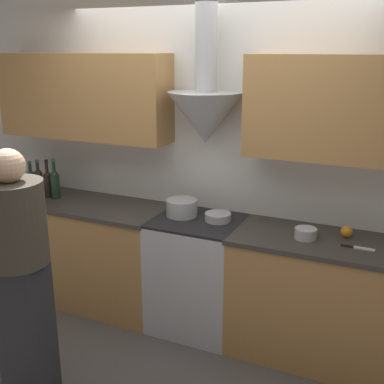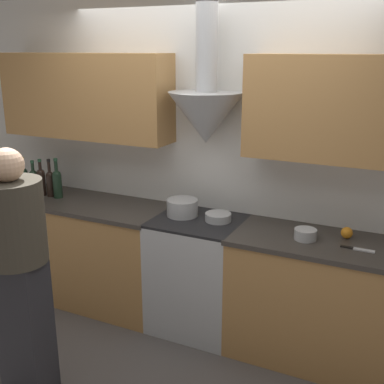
{
  "view_description": "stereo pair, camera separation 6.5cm",
  "coord_description": "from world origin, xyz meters",
  "px_view_note": "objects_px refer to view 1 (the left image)",
  "views": [
    {
      "loc": [
        1.41,
        -2.84,
        2.18
      ],
      "look_at": [
        0.0,
        0.24,
        1.17
      ],
      "focal_mm": 45.0,
      "sensor_mm": 36.0,
      "label": 1
    },
    {
      "loc": [
        1.47,
        -2.81,
        2.18
      ],
      "look_at": [
        0.0,
        0.24,
        1.17
      ],
      "focal_mm": 45.0,
      "sensor_mm": 36.0,
      "label": 2
    }
  ],
  "objects_px": {
    "stove_range": "(197,274)",
    "wine_bottle_3": "(39,181)",
    "stock_pot": "(182,208)",
    "person_foreground_left": "(19,269)",
    "wine_bottle_0": "(14,177)",
    "orange_fruit": "(347,232)",
    "wine_bottle_2": "(31,181)",
    "mixing_bowl": "(218,217)",
    "wine_bottle_1": "(21,180)",
    "saucepan": "(306,233)",
    "wine_bottle_5": "(55,183)",
    "wine_bottle_4": "(48,183)"
  },
  "relations": [
    {
      "from": "wine_bottle_2",
      "to": "wine_bottle_3",
      "type": "distance_m",
      "value": 0.09
    },
    {
      "from": "wine_bottle_0",
      "to": "saucepan",
      "type": "distance_m",
      "value": 2.66
    },
    {
      "from": "saucepan",
      "to": "stove_range",
      "type": "bearing_deg",
      "value": 177.41
    },
    {
      "from": "wine_bottle_4",
      "to": "stock_pot",
      "type": "bearing_deg",
      "value": 1.97
    },
    {
      "from": "wine_bottle_3",
      "to": "mixing_bowl",
      "type": "bearing_deg",
      "value": 2.1
    },
    {
      "from": "wine_bottle_5",
      "to": "saucepan",
      "type": "height_order",
      "value": "wine_bottle_5"
    },
    {
      "from": "wine_bottle_0",
      "to": "orange_fruit",
      "type": "xyz_separation_m",
      "value": [
        2.91,
        0.12,
        -0.1
      ]
    },
    {
      "from": "stove_range",
      "to": "person_foreground_left",
      "type": "height_order",
      "value": "person_foreground_left"
    },
    {
      "from": "stove_range",
      "to": "mixing_bowl",
      "type": "bearing_deg",
      "value": 16.59
    },
    {
      "from": "mixing_bowl",
      "to": "stove_range",
      "type": "bearing_deg",
      "value": -163.41
    },
    {
      "from": "wine_bottle_5",
      "to": "orange_fruit",
      "type": "height_order",
      "value": "wine_bottle_5"
    },
    {
      "from": "wine_bottle_2",
      "to": "wine_bottle_4",
      "type": "relative_size",
      "value": 0.91
    },
    {
      "from": "wine_bottle_4",
      "to": "mixing_bowl",
      "type": "relative_size",
      "value": 1.68
    },
    {
      "from": "wine_bottle_3",
      "to": "orange_fruit",
      "type": "bearing_deg",
      "value": 2.68
    },
    {
      "from": "stove_range",
      "to": "wine_bottle_1",
      "type": "height_order",
      "value": "wine_bottle_1"
    },
    {
      "from": "wine_bottle_1",
      "to": "mixing_bowl",
      "type": "distance_m",
      "value": 1.88
    },
    {
      "from": "wine_bottle_1",
      "to": "wine_bottle_3",
      "type": "height_order",
      "value": "wine_bottle_1"
    },
    {
      "from": "stock_pot",
      "to": "person_foreground_left",
      "type": "height_order",
      "value": "person_foreground_left"
    },
    {
      "from": "stove_range",
      "to": "stock_pot",
      "type": "relative_size",
      "value": 3.75
    },
    {
      "from": "mixing_bowl",
      "to": "saucepan",
      "type": "height_order",
      "value": "saucepan"
    },
    {
      "from": "saucepan",
      "to": "wine_bottle_4",
      "type": "bearing_deg",
      "value": 179.21
    },
    {
      "from": "wine_bottle_1",
      "to": "person_foreground_left",
      "type": "distance_m",
      "value": 1.59
    },
    {
      "from": "wine_bottle_1",
      "to": "wine_bottle_2",
      "type": "height_order",
      "value": "wine_bottle_1"
    },
    {
      "from": "wine_bottle_3",
      "to": "wine_bottle_0",
      "type": "bearing_deg",
      "value": -179.77
    },
    {
      "from": "wine_bottle_0",
      "to": "stove_range",
      "type": "bearing_deg",
      "value": 0.56
    },
    {
      "from": "orange_fruit",
      "to": "wine_bottle_4",
      "type": "bearing_deg",
      "value": -177.45
    },
    {
      "from": "wine_bottle_1",
      "to": "person_foreground_left",
      "type": "height_order",
      "value": "person_foreground_left"
    },
    {
      "from": "stove_range",
      "to": "wine_bottle_3",
      "type": "distance_m",
      "value": 1.64
    },
    {
      "from": "stove_range",
      "to": "wine_bottle_5",
      "type": "bearing_deg",
      "value": -179.51
    },
    {
      "from": "wine_bottle_5",
      "to": "orange_fruit",
      "type": "bearing_deg",
      "value": 2.76
    },
    {
      "from": "stock_pot",
      "to": "person_foreground_left",
      "type": "relative_size",
      "value": 0.15
    },
    {
      "from": "wine_bottle_2",
      "to": "mixing_bowl",
      "type": "relative_size",
      "value": 1.54
    },
    {
      "from": "mixing_bowl",
      "to": "person_foreground_left",
      "type": "relative_size",
      "value": 0.12
    },
    {
      "from": "wine_bottle_2",
      "to": "wine_bottle_0",
      "type": "bearing_deg",
      "value": -178.51
    },
    {
      "from": "wine_bottle_0",
      "to": "wine_bottle_5",
      "type": "height_order",
      "value": "wine_bottle_5"
    },
    {
      "from": "wine_bottle_0",
      "to": "person_foreground_left",
      "type": "distance_m",
      "value": 1.66
    },
    {
      "from": "person_foreground_left",
      "to": "stove_range",
      "type": "bearing_deg",
      "value": 61.17
    },
    {
      "from": "wine_bottle_2",
      "to": "mixing_bowl",
      "type": "height_order",
      "value": "wine_bottle_2"
    },
    {
      "from": "wine_bottle_1",
      "to": "saucepan",
      "type": "relative_size",
      "value": 2.17
    },
    {
      "from": "stove_range",
      "to": "wine_bottle_2",
      "type": "bearing_deg",
      "value": -179.55
    },
    {
      "from": "wine_bottle_0",
      "to": "mixing_bowl",
      "type": "bearing_deg",
      "value": 1.82
    },
    {
      "from": "stove_range",
      "to": "wine_bottle_0",
      "type": "relative_size",
      "value": 2.68
    },
    {
      "from": "wine_bottle_1",
      "to": "stock_pot",
      "type": "bearing_deg",
      "value": 2.34
    },
    {
      "from": "wine_bottle_4",
      "to": "person_foreground_left",
      "type": "distance_m",
      "value": 1.43
    },
    {
      "from": "stock_pot",
      "to": "mixing_bowl",
      "type": "distance_m",
      "value": 0.3
    },
    {
      "from": "person_foreground_left",
      "to": "wine_bottle_0",
      "type": "bearing_deg",
      "value": 134.6
    },
    {
      "from": "wine_bottle_2",
      "to": "orange_fruit",
      "type": "distance_m",
      "value": 2.72
    },
    {
      "from": "stove_range",
      "to": "wine_bottle_3",
      "type": "relative_size",
      "value": 2.8
    },
    {
      "from": "stove_range",
      "to": "wine_bottle_5",
      "type": "height_order",
      "value": "wine_bottle_5"
    },
    {
      "from": "wine_bottle_0",
      "to": "wine_bottle_4",
      "type": "distance_m",
      "value": 0.38
    }
  ]
}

